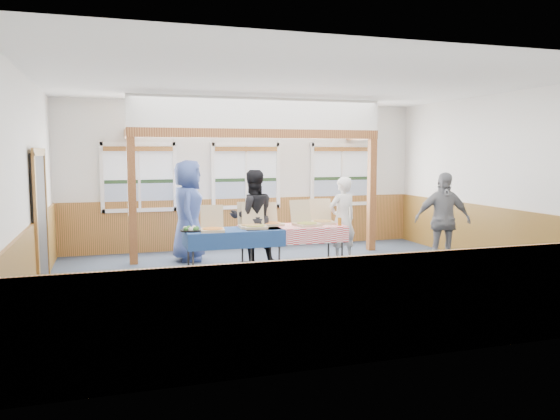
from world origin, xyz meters
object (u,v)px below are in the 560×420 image
object	(u,v)px
table_right	(292,229)
person_grey	(443,220)
man_blue	(188,211)
woman_white	(342,219)
table_left	(233,233)
woman_black	(253,217)

from	to	relation	value
table_right	person_grey	world-z (taller)	person_grey
man_blue	person_grey	xyz separation A→B (m)	(4.34, -2.09, -0.11)
table_right	woman_white	xyz separation A→B (m)	(1.08, 0.14, 0.12)
table_left	woman_white	distance (m)	2.25
woman_white	man_blue	xyz separation A→B (m)	(-2.84, 0.97, 0.16)
table_right	person_grey	xyz separation A→B (m)	(2.57, -0.99, 0.18)
table_right	woman_black	xyz separation A→B (m)	(-0.66, 0.36, 0.19)
person_grey	man_blue	bearing A→B (deg)	169.12
woman_black	person_grey	size ratio (longest dim) A/B	1.02
table_left	person_grey	distance (m)	3.82
table_left	table_right	size ratio (longest dim) A/B	0.87
woman_white	man_blue	size ratio (longest dim) A/B	0.84
man_blue	table_left	bearing A→B (deg)	-142.98
man_blue	woman_white	bearing A→B (deg)	-98.02
person_grey	table_left	bearing A→B (deg)	-177.79
table_left	woman_black	size ratio (longest dim) A/B	0.98
table_right	woman_black	world-z (taller)	woman_black
table_left	woman_black	distance (m)	0.73
table_right	man_blue	world-z (taller)	man_blue
table_right	woman_white	world-z (taller)	woman_white
woman_white	person_grey	world-z (taller)	person_grey
woman_white	person_grey	xyz separation A→B (m)	(1.49, -1.12, 0.05)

